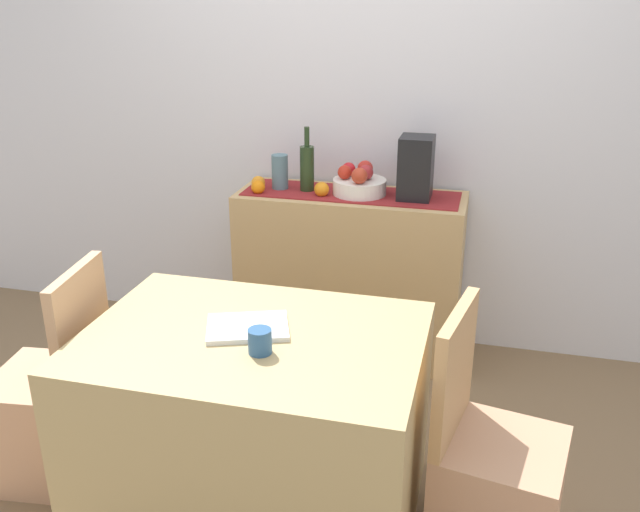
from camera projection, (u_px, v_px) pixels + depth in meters
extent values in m
cube|color=#7D6346|center=(298.00, 451.00, 2.95)|extent=(6.40, 6.40, 0.02)
cube|color=silver|center=(358.00, 92.00, 3.52)|extent=(6.40, 0.06, 2.70)
cube|color=tan|center=(350.00, 275.00, 3.61)|extent=(1.15, 0.42, 0.88)
cube|color=maroon|center=(351.00, 194.00, 3.45)|extent=(1.08, 0.32, 0.01)
cylinder|color=white|center=(359.00, 187.00, 3.42)|extent=(0.27, 0.27, 0.07)
sphere|color=red|center=(345.00, 172.00, 3.40)|extent=(0.07, 0.07, 0.07)
sphere|color=red|center=(365.00, 168.00, 3.46)|extent=(0.08, 0.08, 0.08)
sphere|color=#A9292C|center=(366.00, 172.00, 3.39)|extent=(0.07, 0.07, 0.07)
sphere|color=red|center=(348.00, 169.00, 3.46)|extent=(0.07, 0.07, 0.07)
sphere|color=#B43720|center=(359.00, 176.00, 3.32)|extent=(0.08, 0.08, 0.08)
cylinder|color=#23361B|center=(307.00, 169.00, 3.46)|extent=(0.07, 0.07, 0.23)
cylinder|color=#23361B|center=(307.00, 137.00, 3.40)|extent=(0.03, 0.03, 0.10)
cube|color=black|center=(416.00, 168.00, 3.32)|extent=(0.16, 0.18, 0.31)
cylinder|color=slate|center=(280.00, 172.00, 3.50)|extent=(0.08, 0.08, 0.18)
sphere|color=orange|center=(322.00, 189.00, 3.40)|extent=(0.07, 0.07, 0.07)
sphere|color=orange|center=(258.00, 183.00, 3.52)|extent=(0.07, 0.07, 0.07)
sphere|color=orange|center=(258.00, 187.00, 3.44)|extent=(0.07, 0.07, 0.07)
cube|color=tan|center=(256.00, 425.00, 2.49)|extent=(1.17, 0.83, 0.74)
cube|color=white|center=(248.00, 327.00, 2.38)|extent=(0.34, 0.29, 0.02)
cylinder|color=#2B5687|center=(260.00, 341.00, 2.22)|extent=(0.08, 0.08, 0.08)
cube|color=tan|center=(52.00, 424.00, 2.74)|extent=(0.44, 0.44, 0.45)
cube|color=tan|center=(81.00, 326.00, 2.55)|extent=(0.09, 0.40, 0.45)
cube|color=tan|center=(497.00, 499.00, 2.34)|extent=(0.47, 0.47, 0.45)
cube|color=tan|center=(454.00, 373.00, 2.25)|extent=(0.11, 0.40, 0.45)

